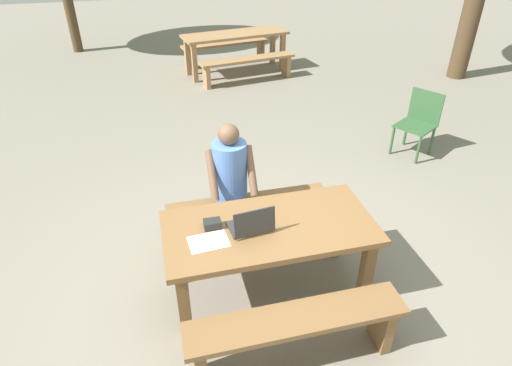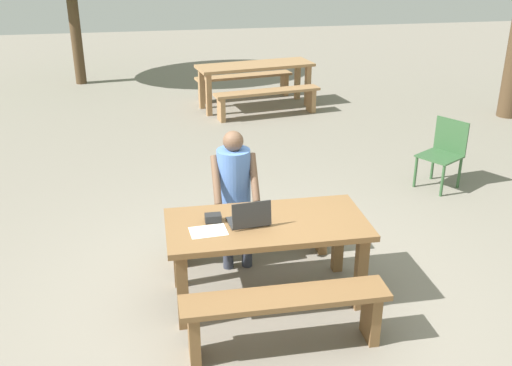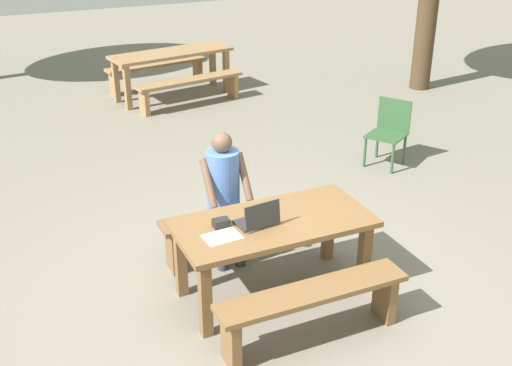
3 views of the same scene
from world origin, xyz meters
The scene contains 12 objects.
ground_plane centered at (0.00, 0.00, 0.00)m, with size 30.00×30.00×0.00m, color gray.
picnic_table_front centered at (0.00, 0.00, 0.62)m, with size 1.68×0.82×0.73m.
bench_near centered at (0.00, -0.72, 0.35)m, with size 1.58×0.30×0.48m.
bench_far centered at (0.00, 0.72, 0.35)m, with size 1.58×0.30×0.48m.
laptop centered at (-0.15, -0.03, 0.79)m, with size 0.35×0.28×0.23m.
small_pouch centered at (-0.44, 0.08, 0.77)m, with size 0.14×0.09×0.07m.
paper_sheet centered at (-0.50, -0.08, 0.73)m, with size 0.31×0.23×0.00m.
person_seated centered at (-0.17, 0.68, 0.77)m, with size 0.42×0.41×1.30m.
plastic_chair centered at (2.62, 2.01, 0.45)m, with size 0.61×0.61×0.84m.
picnic_table_mid centered at (0.96, 5.94, 0.65)m, with size 2.14×1.00×0.78m.
bench_mid_south centered at (1.06, 5.33, 0.34)m, with size 1.87×0.61×0.45m.
bench_mid_north centered at (0.86, 6.54, 0.34)m, with size 1.87×0.61×0.45m.
Camera 1 is at (-0.76, -2.61, 2.86)m, focal length 30.51 mm.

